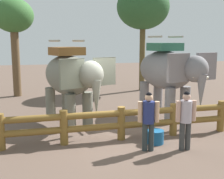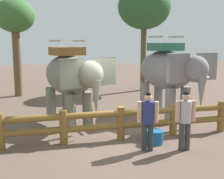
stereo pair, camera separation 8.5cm
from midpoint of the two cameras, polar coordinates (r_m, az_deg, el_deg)
The scene contains 9 objects.
ground_plane at distance 9.48m, azimuth 1.64°, elevation -9.32°, with size 60.00×60.00×0.00m, color brown.
log_fence at distance 9.08m, azimuth 2.06°, elevation -6.16°, with size 7.35×0.27×1.05m.
elephant_near_left at distance 10.67m, azimuth -7.92°, elevation 2.37°, with size 2.64×3.70×3.11m.
elephant_center at distance 11.73m, azimuth 11.25°, elevation 3.35°, with size 2.39×3.89×3.26m.
tourist_woman_in_black at distance 8.14m, azimuth 7.36°, elevation -5.45°, with size 0.58×0.40×1.68m.
tourist_man_in_blue at distance 8.39m, azimuth 14.50°, elevation -5.18°, with size 0.60×0.35×1.69m.
tree_far_left at distance 16.90m, azimuth -18.42°, elevation 13.00°, with size 2.15×2.15×5.32m.
tree_back_center at distance 18.15m, azimuth 6.49°, elevation 15.69°, with size 3.16×3.16×6.41m.
feed_bucket at distance 8.96m, azimuth 8.70°, elevation -9.21°, with size 0.51×0.51×0.40m.
Camera 2 is at (-2.34, -8.66, 3.07)m, focal length 46.50 mm.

